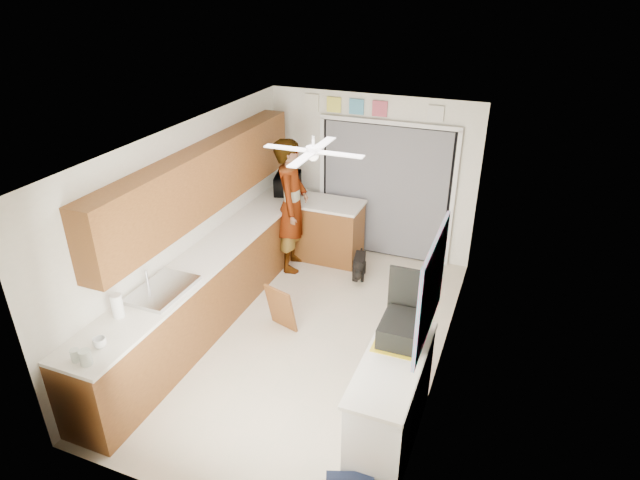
% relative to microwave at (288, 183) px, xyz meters
% --- Properties ---
extents(floor, '(5.00, 5.00, 0.00)m').
position_rel_microwave_xyz_m(floor, '(1.24, -2.15, -1.09)').
color(floor, '#C2B59C').
rests_on(floor, ground).
extents(ceiling, '(5.00, 5.00, 0.00)m').
position_rel_microwave_xyz_m(ceiling, '(1.24, -2.15, 1.41)').
color(ceiling, white).
rests_on(ceiling, ground).
extents(wall_back, '(3.20, 0.00, 3.20)m').
position_rel_microwave_xyz_m(wall_back, '(1.24, 0.35, 0.16)').
color(wall_back, white).
rests_on(wall_back, ground).
extents(wall_front, '(3.20, 0.00, 3.20)m').
position_rel_microwave_xyz_m(wall_front, '(1.24, -4.65, 0.16)').
color(wall_front, white).
rests_on(wall_front, ground).
extents(wall_left, '(0.00, 5.00, 5.00)m').
position_rel_microwave_xyz_m(wall_left, '(-0.36, -2.15, 0.16)').
color(wall_left, white).
rests_on(wall_left, ground).
extents(wall_right, '(0.00, 5.00, 5.00)m').
position_rel_microwave_xyz_m(wall_right, '(2.84, -2.15, 0.16)').
color(wall_right, white).
rests_on(wall_right, ground).
extents(left_base_cabinets, '(0.60, 4.80, 0.90)m').
position_rel_microwave_xyz_m(left_base_cabinets, '(-0.06, -2.15, -0.64)').
color(left_base_cabinets, brown).
rests_on(left_base_cabinets, floor).
extents(left_countertop, '(0.62, 4.80, 0.04)m').
position_rel_microwave_xyz_m(left_countertop, '(-0.05, -2.15, -0.17)').
color(left_countertop, white).
rests_on(left_countertop, left_base_cabinets).
extents(upper_cabinets, '(0.32, 4.00, 0.80)m').
position_rel_microwave_xyz_m(upper_cabinets, '(-0.20, -1.95, 0.71)').
color(upper_cabinets, brown).
rests_on(upper_cabinets, wall_left).
extents(sink_basin, '(0.50, 0.76, 0.06)m').
position_rel_microwave_xyz_m(sink_basin, '(-0.05, -3.15, -0.13)').
color(sink_basin, silver).
rests_on(sink_basin, left_countertop).
extents(faucet, '(0.03, 0.03, 0.22)m').
position_rel_microwave_xyz_m(faucet, '(-0.24, -3.15, -0.04)').
color(faucet, silver).
rests_on(faucet, left_countertop).
extents(peninsula_base, '(1.00, 0.60, 0.90)m').
position_rel_microwave_xyz_m(peninsula_base, '(0.74, -0.15, -0.64)').
color(peninsula_base, brown).
rests_on(peninsula_base, floor).
extents(peninsula_top, '(1.04, 0.64, 0.04)m').
position_rel_microwave_xyz_m(peninsula_top, '(0.74, -0.15, -0.17)').
color(peninsula_top, white).
rests_on(peninsula_top, peninsula_base).
extents(back_opening_recess, '(2.00, 0.06, 2.10)m').
position_rel_microwave_xyz_m(back_opening_recess, '(1.49, 0.32, -0.04)').
color(back_opening_recess, black).
rests_on(back_opening_recess, wall_back).
extents(curtain_panel, '(1.90, 0.03, 2.05)m').
position_rel_microwave_xyz_m(curtain_panel, '(1.49, 0.28, -0.04)').
color(curtain_panel, gray).
rests_on(curtain_panel, wall_back).
extents(door_trim_left, '(0.06, 0.04, 2.10)m').
position_rel_microwave_xyz_m(door_trim_left, '(0.47, 0.29, -0.04)').
color(door_trim_left, white).
rests_on(door_trim_left, wall_back).
extents(door_trim_right, '(0.06, 0.04, 2.10)m').
position_rel_microwave_xyz_m(door_trim_right, '(2.51, 0.29, -0.04)').
color(door_trim_right, white).
rests_on(door_trim_right, wall_back).
extents(door_trim_head, '(2.10, 0.04, 0.06)m').
position_rel_microwave_xyz_m(door_trim_head, '(1.49, 0.29, 1.03)').
color(door_trim_head, white).
rests_on(door_trim_head, wall_back).
extents(header_frame_0, '(0.22, 0.02, 0.22)m').
position_rel_microwave_xyz_m(header_frame_0, '(0.64, 0.32, 1.21)').
color(header_frame_0, '#F0EA50').
rests_on(header_frame_0, wall_back).
extents(header_frame_1, '(0.22, 0.02, 0.22)m').
position_rel_microwave_xyz_m(header_frame_1, '(0.99, 0.32, 1.21)').
color(header_frame_1, '#4A9BC5').
rests_on(header_frame_1, wall_back).
extents(header_frame_2, '(0.22, 0.02, 0.22)m').
position_rel_microwave_xyz_m(header_frame_2, '(1.34, 0.32, 1.21)').
color(header_frame_2, '#C1485E').
rests_on(header_frame_2, wall_back).
extents(header_frame_4, '(0.22, 0.02, 0.22)m').
position_rel_microwave_xyz_m(header_frame_4, '(2.14, 0.32, 1.21)').
color(header_frame_4, silver).
rests_on(header_frame_4, wall_back).
extents(route66_sign, '(0.22, 0.02, 0.26)m').
position_rel_microwave_xyz_m(route66_sign, '(0.29, 0.32, 1.21)').
color(route66_sign, silver).
rests_on(route66_sign, wall_back).
extents(right_counter_base, '(0.50, 1.40, 0.90)m').
position_rel_microwave_xyz_m(right_counter_base, '(2.59, -3.35, -0.64)').
color(right_counter_base, white).
rests_on(right_counter_base, floor).
extents(right_counter_top, '(0.54, 1.44, 0.04)m').
position_rel_microwave_xyz_m(right_counter_top, '(2.58, -3.35, -0.17)').
color(right_counter_top, white).
rests_on(right_counter_top, right_counter_base).
extents(abstract_painting, '(0.03, 1.15, 0.95)m').
position_rel_microwave_xyz_m(abstract_painting, '(2.82, -3.15, 0.56)').
color(abstract_painting, '#E052A6').
rests_on(abstract_painting, wall_right).
extents(ceiling_fan, '(1.14, 1.14, 0.24)m').
position_rel_microwave_xyz_m(ceiling_fan, '(1.24, -1.95, 1.23)').
color(ceiling_fan, white).
rests_on(ceiling_fan, ceiling).
extents(microwave, '(0.50, 0.62, 0.30)m').
position_rel_microwave_xyz_m(microwave, '(0.00, 0.00, 0.00)').
color(microwave, black).
rests_on(microwave, left_countertop).
extents(cup, '(0.14, 0.14, 0.10)m').
position_rel_microwave_xyz_m(cup, '(0.00, -4.17, -0.10)').
color(cup, white).
rests_on(cup, left_countertop).
extents(jar_a, '(0.13, 0.13, 0.15)m').
position_rel_microwave_xyz_m(jar_a, '(0.06, -4.40, -0.08)').
color(jar_a, silver).
rests_on(jar_a, left_countertop).
extents(jar_b, '(0.09, 0.09, 0.12)m').
position_rel_microwave_xyz_m(jar_b, '(-0.06, -4.40, -0.09)').
color(jar_b, silver).
rests_on(jar_b, left_countertop).
extents(paper_towel_roll, '(0.14, 0.14, 0.25)m').
position_rel_microwave_xyz_m(paper_towel_roll, '(-0.17, -3.71, -0.02)').
color(paper_towel_roll, white).
rests_on(paper_towel_roll, left_countertop).
extents(suitcase, '(0.37, 0.49, 0.21)m').
position_rel_microwave_xyz_m(suitcase, '(2.56, -3.02, -0.04)').
color(suitcase, black).
rests_on(suitcase, right_counter_top).
extents(suitcase_rim, '(0.45, 0.58, 0.02)m').
position_rel_microwave_xyz_m(suitcase_rim, '(2.56, -3.02, -0.15)').
color(suitcase_rim, yellow).
rests_on(suitcase_rim, suitcase).
extents(suitcase_lid, '(0.42, 0.03, 0.50)m').
position_rel_microwave_xyz_m(suitcase_lid, '(2.56, -2.73, 0.21)').
color(suitcase_lid, black).
rests_on(suitcase_lid, suitcase).
extents(cabinet_door_panel, '(0.44, 0.27, 0.61)m').
position_rel_microwave_xyz_m(cabinet_door_panel, '(0.87, -2.14, -0.78)').
color(cabinet_door_panel, brown).
rests_on(cabinet_door_panel, floor).
extents(man, '(0.64, 0.82, 2.01)m').
position_rel_microwave_xyz_m(man, '(0.34, -0.60, -0.08)').
color(man, white).
rests_on(man, floor).
extents(dog, '(0.31, 0.54, 0.40)m').
position_rel_microwave_xyz_m(dog, '(1.38, -0.55, -0.89)').
color(dog, black).
rests_on(dog, floor).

